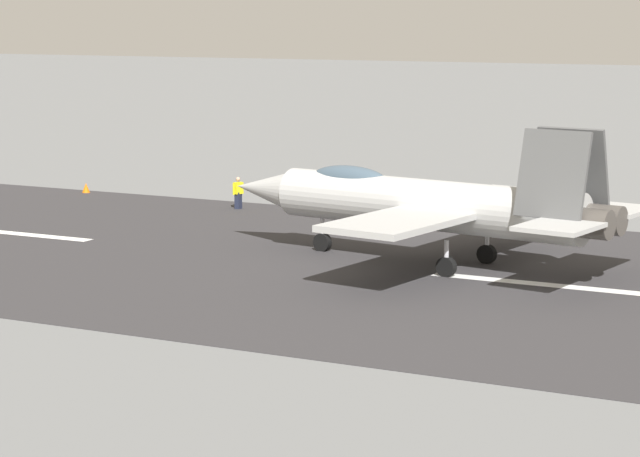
% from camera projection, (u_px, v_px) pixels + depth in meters
% --- Properties ---
extents(ground_plane, '(400.00, 400.00, 0.00)m').
position_uv_depth(ground_plane, '(553.00, 286.00, 46.97)').
color(ground_plane, slate).
extents(runway_strip, '(240.00, 26.00, 0.02)m').
position_uv_depth(runway_strip, '(554.00, 286.00, 46.96)').
color(runway_strip, '#302E30').
rests_on(runway_strip, ground).
extents(fighter_jet, '(17.97, 13.84, 5.66)m').
position_uv_depth(fighter_jet, '(425.00, 203.00, 50.57)').
color(fighter_jet, '#B0B0AE').
rests_on(fighter_jet, ground).
extents(crew_person, '(0.41, 0.67, 1.63)m').
position_uv_depth(crew_person, '(238.00, 193.00, 65.18)').
color(crew_person, '#1E2338').
rests_on(crew_person, ground).
extents(marker_cone_mid, '(0.44, 0.44, 0.55)m').
position_uv_depth(marker_cone_mid, '(347.00, 207.00, 64.05)').
color(marker_cone_mid, orange).
rests_on(marker_cone_mid, ground).
extents(marker_cone_far, '(0.44, 0.44, 0.55)m').
position_uv_depth(marker_cone_far, '(86.00, 188.00, 71.12)').
color(marker_cone_far, orange).
rests_on(marker_cone_far, ground).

